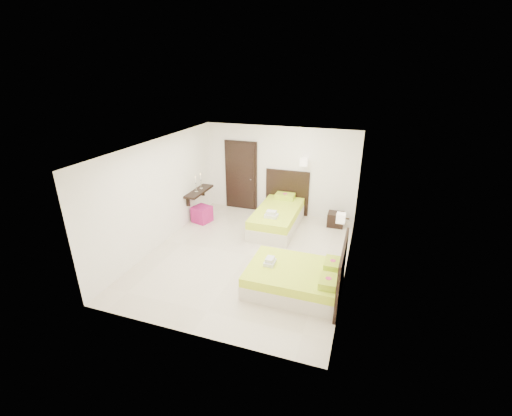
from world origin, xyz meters
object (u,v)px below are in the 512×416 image
(bed_double, at_px, (298,278))
(nightstand, at_px, (336,219))
(bed_single, at_px, (278,216))
(ottoman, at_px, (202,214))

(bed_double, height_order, nightstand, bed_double)
(bed_single, distance_m, nightstand, 1.61)
(bed_double, distance_m, nightstand, 3.29)
(nightstand, bearing_deg, bed_single, -161.10)
(bed_single, bearing_deg, nightstand, 20.02)
(bed_single, height_order, ottoman, bed_single)
(nightstand, xyz_separation_m, ottoman, (-3.66, -0.94, 0.03))
(bed_double, bearing_deg, nightstand, 83.83)
(bed_double, distance_m, ottoman, 4.04)
(bed_single, height_order, nightstand, bed_single)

